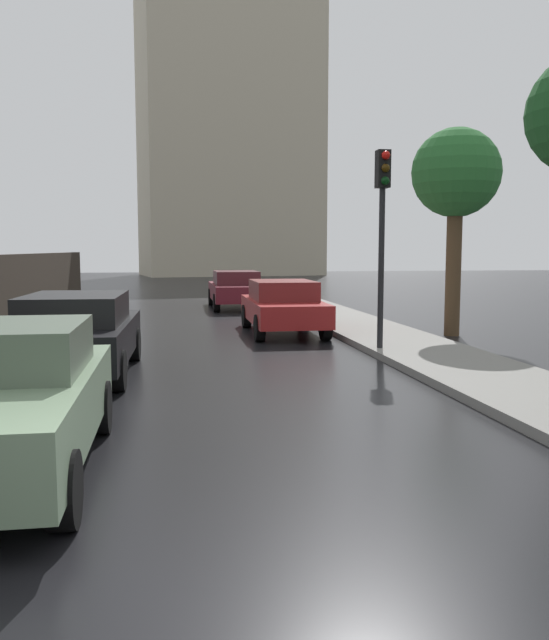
# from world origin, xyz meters

# --- Properties ---
(ground) EXTENTS (120.00, 120.00, 0.00)m
(ground) POSITION_xyz_m (0.00, 0.00, 0.00)
(ground) COLOR black
(car_black_near_kerb) EXTENTS (2.00, 4.40, 1.42)m
(car_black_near_kerb) POSITION_xyz_m (-1.63, 8.10, 0.75)
(car_black_near_kerb) COLOR black
(car_black_near_kerb) RESTS_ON ground
(car_red_mid_road) EXTENTS (1.87, 4.26, 1.37)m
(car_red_mid_road) POSITION_xyz_m (2.87, 13.22, 0.72)
(car_red_mid_road) COLOR maroon
(car_red_mid_road) RESTS_ON ground
(car_maroon_behind_camera) EXTENTS (1.86, 4.40, 1.38)m
(car_maroon_behind_camera) POSITION_xyz_m (2.44, 20.66, 0.73)
(car_maroon_behind_camera) COLOR maroon
(car_maroon_behind_camera) RESTS_ON ground
(traffic_light) EXTENTS (0.26, 0.39, 4.01)m
(traffic_light) POSITION_xyz_m (4.23, 9.46, 2.94)
(traffic_light) COLOR black
(traffic_light) RESTS_ON sidewalk_strip
(street_tree_far) EXTENTS (2.19, 2.19, 5.15)m
(street_tree_far) POSITION_xyz_m (7.00, 12.09, 3.95)
(street_tree_far) COLOR #4C3823
(street_tree_far) RESTS_ON ground
(distant_tower) EXTENTS (15.57, 9.56, 28.54)m
(distant_tower) POSITION_xyz_m (5.49, 52.64, 11.93)
(distant_tower) COLOR #B2A88E
(distant_tower) RESTS_ON ground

